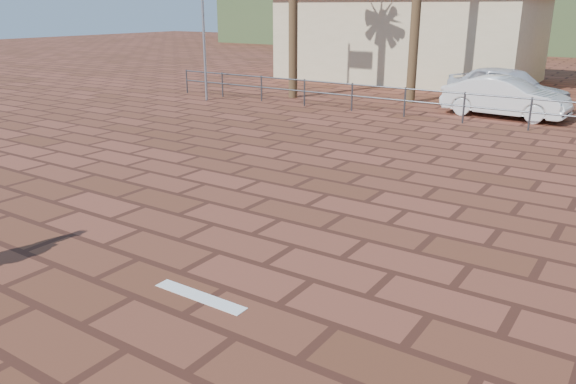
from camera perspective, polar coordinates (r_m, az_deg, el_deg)
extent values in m
plane|color=brown|center=(8.66, -7.03, -6.08)|extent=(120.00, 120.00, 0.00)
cube|color=white|center=(7.44, -8.94, -10.44)|extent=(1.40, 0.22, 0.01)
cylinder|color=#47494F|center=(25.05, -10.24, 11.00)|extent=(0.06, 0.06, 1.00)
cylinder|color=#47494F|center=(23.72, -6.68, 10.77)|extent=(0.06, 0.06, 1.00)
cylinder|color=#47494F|center=(22.48, -2.71, 10.46)|extent=(0.06, 0.06, 1.00)
cylinder|color=#47494F|center=(21.37, 1.68, 10.06)|extent=(0.06, 0.06, 1.00)
cylinder|color=#47494F|center=(20.39, 6.52, 9.56)|extent=(0.06, 0.06, 1.00)
cylinder|color=#47494F|center=(19.57, 11.78, 8.93)|extent=(0.06, 0.06, 1.00)
cylinder|color=#47494F|center=(18.92, 17.43, 8.17)|extent=(0.06, 0.06, 1.00)
cylinder|color=#47494F|center=(18.47, 23.39, 7.28)|extent=(0.06, 0.06, 1.00)
cylinder|color=#47494F|center=(18.85, 17.56, 9.51)|extent=(24.00, 0.05, 0.05)
cylinder|color=#47494F|center=(18.91, 17.44, 8.32)|extent=(24.00, 0.05, 0.05)
cylinder|color=brown|center=(23.22, 0.53, 18.15)|extent=(0.36, 0.36, 7.00)
cube|color=beige|center=(30.14, 12.23, 14.93)|extent=(12.00, 7.00, 4.00)
cube|color=#384C28|center=(67.65, 10.54, 18.37)|extent=(35.00, 14.00, 8.00)
imported|color=silver|center=(22.27, 21.31, 9.86)|extent=(4.82, 3.30, 1.53)
imported|color=silver|center=(20.47, 21.19, 8.97)|extent=(4.14, 1.70, 1.33)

